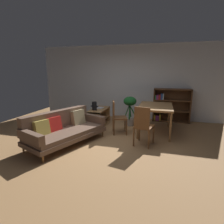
# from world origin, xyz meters

# --- Properties ---
(ground_plane) EXTENTS (8.16, 8.16, 0.00)m
(ground_plane) POSITION_xyz_m (0.00, 0.00, 0.00)
(ground_plane) COLOR #A87A4C
(back_wall_panel) EXTENTS (6.80, 0.10, 2.70)m
(back_wall_panel) POSITION_xyz_m (0.00, 2.70, 1.35)
(back_wall_panel) COLOR silver
(back_wall_panel) RESTS_ON ground_plane
(fabric_couch) EXTENTS (1.53, 2.17, 0.79)m
(fabric_couch) POSITION_xyz_m (-1.00, -0.29, 0.38)
(fabric_couch) COLOR brown
(fabric_couch) RESTS_ON ground_plane
(media_console) EXTENTS (0.44, 1.09, 0.55)m
(media_console) POSITION_xyz_m (-0.68, 1.39, 0.27)
(media_console) COLOR olive
(media_console) RESTS_ON ground_plane
(open_laptop) EXTENTS (0.39, 0.30, 0.08)m
(open_laptop) POSITION_xyz_m (-0.75, 1.52, 0.57)
(open_laptop) COLOR silver
(open_laptop) RESTS_ON media_console
(desk_speaker) EXTENTS (0.15, 0.15, 0.27)m
(desk_speaker) POSITION_xyz_m (-0.74, 1.15, 0.69)
(desk_speaker) COLOR black
(desk_speaker) RESTS_ON media_console
(potted_floor_plant) EXTENTS (0.47, 0.42, 0.96)m
(potted_floor_plant) POSITION_xyz_m (0.31, 1.62, 0.64)
(potted_floor_plant) COLOR #9E9389
(potted_floor_plant) RESTS_ON ground_plane
(dining_table) EXTENTS (0.92, 1.35, 0.80)m
(dining_table) POSITION_xyz_m (1.14, 1.10, 0.73)
(dining_table) COLOR olive
(dining_table) RESTS_ON ground_plane
(dining_chair_near) EXTENTS (0.50, 0.50, 0.94)m
(dining_chair_near) POSITION_xyz_m (0.10, 0.76, 0.52)
(dining_chair_near) COLOR brown
(dining_chair_near) RESTS_ON ground_plane
(dining_chair_far) EXTENTS (0.49, 0.52, 0.97)m
(dining_chair_far) POSITION_xyz_m (0.91, 0.04, 0.53)
(dining_chair_far) COLOR brown
(dining_chair_far) RESTS_ON ground_plane
(bookshelf) EXTENTS (1.25, 0.33, 1.17)m
(bookshelf) POSITION_xyz_m (1.56, 2.52, 0.57)
(bookshelf) COLOR #56351E
(bookshelf) RESTS_ON ground_plane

